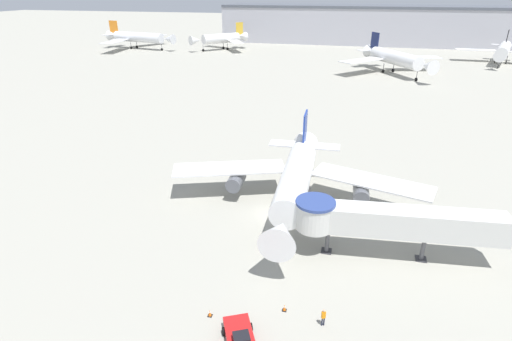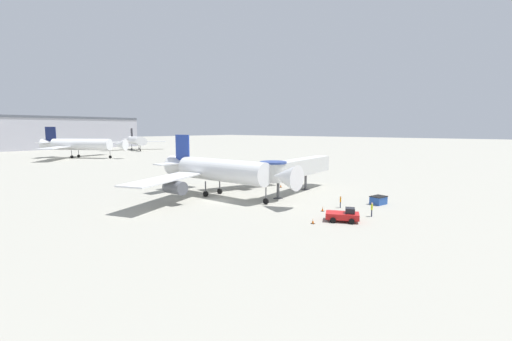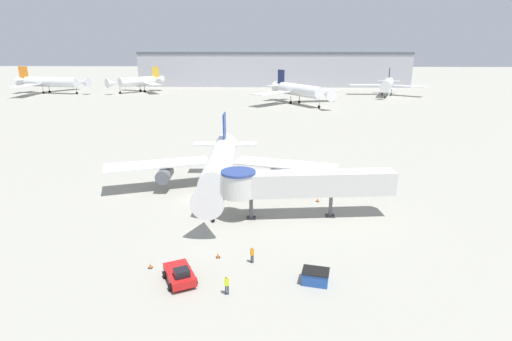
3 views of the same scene
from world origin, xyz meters
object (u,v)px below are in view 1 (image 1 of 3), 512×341
(main_airplane, at_px, (296,178))
(background_jet_navy_tail, at_px, (394,58))
(ground_crew_wing_walker, at_px, (323,316))
(background_jet_gold_tail, at_px, (222,38))
(background_jet_orange_tail, at_px, (137,37))
(traffic_cone_near_nose, at_px, (284,308))
(traffic_cone_apron_front, at_px, (210,313))
(traffic_cone_starboard_wing, at_px, (407,230))
(pushback_tug_red, at_px, (240,337))
(background_jet_black_tail, at_px, (503,50))
(jet_bridge, at_px, (384,220))

(main_airplane, height_order, background_jet_navy_tail, background_jet_navy_tail)
(ground_crew_wing_walker, height_order, background_jet_gold_tail, background_jet_gold_tail)
(background_jet_orange_tail, bearing_deg, background_jet_gold_tail, -69.02)
(traffic_cone_near_nose, xyz_separation_m, background_jet_navy_tail, (14.55, 112.30, 4.82))
(traffic_cone_near_nose, bearing_deg, traffic_cone_apron_front, -160.02)
(traffic_cone_apron_front, distance_m, traffic_cone_near_nose, 6.50)
(traffic_cone_starboard_wing, bearing_deg, pushback_tug_red, -125.54)
(pushback_tug_red, height_order, traffic_cone_starboard_wing, pushback_tug_red)
(traffic_cone_starboard_wing, bearing_deg, background_jet_black_tail, 71.25)
(main_airplane, xyz_separation_m, ground_crew_wing_walker, (5.47, -18.90, -3.23))
(traffic_cone_near_nose, xyz_separation_m, background_jet_black_tail, (53.84, 140.43, 4.62))
(background_jet_navy_tail, bearing_deg, background_jet_black_tail, 4.10)
(main_airplane, xyz_separation_m, background_jet_navy_tail, (16.59, 94.26, 0.91))
(main_airplane, bearing_deg, background_jet_gold_tail, 110.33)
(jet_bridge, distance_m, background_jet_gold_tail, 154.33)
(main_airplane, xyz_separation_m, background_jet_gold_tail, (-54.83, 132.10, 0.72))
(traffic_cone_starboard_wing, relative_size, background_jet_gold_tail, 0.03)
(traffic_cone_starboard_wing, bearing_deg, ground_crew_wing_walker, -116.04)
(background_jet_orange_tail, bearing_deg, traffic_cone_starboard_wing, -129.11)
(background_jet_gold_tail, bearing_deg, background_jet_orange_tail, -128.71)
(jet_bridge, relative_size, traffic_cone_near_nose, 31.86)
(background_jet_gold_tail, xyz_separation_m, background_jet_black_tail, (110.70, -9.71, -0.01))
(traffic_cone_apron_front, bearing_deg, background_jet_gold_tail, 108.43)
(background_jet_gold_tail, distance_m, background_jet_black_tail, 111.13)
(traffic_cone_starboard_wing, bearing_deg, traffic_cone_near_nose, -126.41)
(jet_bridge, height_order, traffic_cone_starboard_wing, jet_bridge)
(jet_bridge, xyz_separation_m, traffic_cone_starboard_wing, (3.24, 5.29, -4.04))
(traffic_cone_near_nose, bearing_deg, background_jet_navy_tail, 82.62)
(traffic_cone_starboard_wing, relative_size, background_jet_orange_tail, 0.02)
(traffic_cone_near_nose, bearing_deg, ground_crew_wing_walker, -14.07)
(traffic_cone_starboard_wing, bearing_deg, background_jet_gold_tail, 116.89)
(background_jet_black_tail, bearing_deg, ground_crew_wing_walker, -91.24)
(traffic_cone_near_nose, relative_size, background_jet_black_tail, 0.02)
(background_jet_gold_tail, relative_size, background_jet_navy_tail, 0.75)
(background_jet_navy_tail, xyz_separation_m, background_jet_black_tail, (39.29, 28.13, -0.20))
(background_jet_gold_tail, height_order, background_jet_orange_tail, background_jet_orange_tail)
(pushback_tug_red, bearing_deg, traffic_cone_apron_front, 120.22)
(jet_bridge, relative_size, ground_crew_wing_walker, 12.13)
(traffic_cone_near_nose, bearing_deg, background_jet_gold_tail, 110.74)
(traffic_cone_apron_front, height_order, traffic_cone_starboard_wing, traffic_cone_starboard_wing)
(traffic_cone_apron_front, xyz_separation_m, background_jet_orange_tail, (-89.00, 145.73, 4.83))
(ground_crew_wing_walker, relative_size, background_jet_orange_tail, 0.04)
(ground_crew_wing_walker, bearing_deg, background_jet_orange_tail, 96.21)
(traffic_cone_apron_front, relative_size, background_jet_orange_tail, 0.02)
(jet_bridge, relative_size, traffic_cone_apron_front, 32.17)
(background_jet_black_tail, bearing_deg, traffic_cone_starboard_wing, -90.36)
(ground_crew_wing_walker, height_order, background_jet_orange_tail, background_jet_orange_tail)
(traffic_cone_near_nose, bearing_deg, main_airplane, 96.45)
(traffic_cone_starboard_wing, bearing_deg, background_jet_navy_tail, 88.15)
(background_jet_orange_tail, bearing_deg, traffic_cone_apron_front, -137.45)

